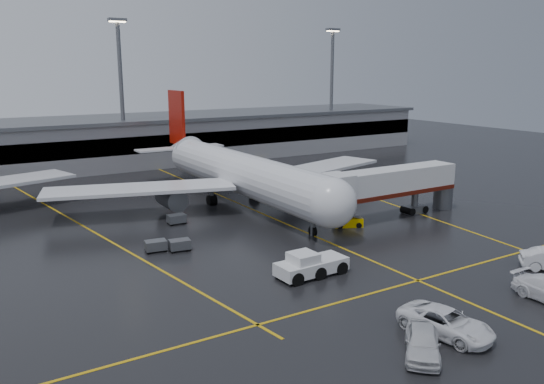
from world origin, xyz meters
TOP-DOWN VIEW (x-y plane):
  - ground at (0.00, 0.00)m, footprint 220.00×220.00m
  - apron_line_centre at (0.00, 0.00)m, footprint 0.25×90.00m
  - apron_line_stop at (0.00, -22.00)m, footprint 60.00×0.25m
  - apron_line_left at (-20.00, 10.00)m, footprint 9.99×69.35m
  - apron_line_right at (18.00, 10.00)m, footprint 7.57×69.64m
  - terminal at (0.00, 47.93)m, footprint 122.00×19.00m
  - light_mast_mid at (-5.00, 42.00)m, footprint 3.00×1.20m
  - light_mast_right at (40.00, 42.00)m, footprint 3.00×1.20m
  - main_airliner at (0.00, 9.70)m, footprint 48.80×45.60m
  - jet_bridge at (11.87, -6.00)m, footprint 19.90×3.40m
  - pushback_tractor at (-7.05, -16.34)m, footprint 6.42×2.90m
  - belt_loader at (5.33, -6.35)m, footprint 3.47×2.52m
  - service_van_a at (-5.60, -29.80)m, footprint 4.09×6.82m
  - service_van_d at (-8.90, -30.85)m, footprint 5.12×5.14m
  - baggage_cart_a at (-13.96, -4.30)m, footprint 2.16×1.56m
  - baggage_cart_b at (-16.02, -3.33)m, footprint 2.16×1.57m
  - baggage_cart_c at (-10.62, 4.69)m, footprint 2.03×1.35m

SIDE VIEW (x-z plane):
  - ground at x=0.00m, z-range 0.00..0.00m
  - apron_line_centre at x=0.00m, z-range 0.00..0.02m
  - apron_line_stop at x=0.00m, z-range 0.00..0.02m
  - apron_line_left at x=-20.00m, z-range 0.00..0.02m
  - apron_line_right at x=18.00m, z-range 0.00..0.02m
  - belt_loader at x=5.33m, z-range -0.51..1.51m
  - baggage_cart_a at x=-13.96m, z-range 0.07..1.19m
  - baggage_cart_b at x=-16.02m, z-range 0.07..1.19m
  - baggage_cart_c at x=-10.62m, z-range 0.07..1.19m
  - service_van_d at x=-8.90m, z-range 0.00..1.76m
  - service_van_a at x=-5.60m, z-range 0.00..1.77m
  - pushback_tractor at x=-7.05m, z-range -0.23..2.03m
  - jet_bridge at x=11.87m, z-range 0.91..6.96m
  - main_airliner at x=0.00m, z-range -2.84..11.26m
  - terminal at x=0.00m, z-range 0.02..8.62m
  - light_mast_mid at x=-5.00m, z-range 1.75..27.20m
  - light_mast_right at x=40.00m, z-range 1.75..27.20m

